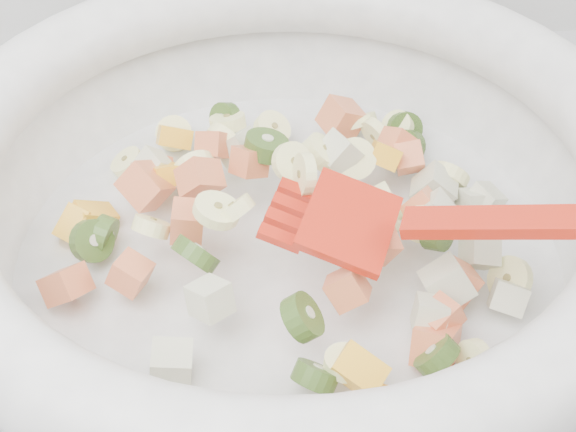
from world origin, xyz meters
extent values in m
cylinder|color=white|center=(-0.07, 1.46, 0.91)|extent=(0.34, 0.34, 0.02)
torus|color=white|center=(-0.07, 1.46, 0.99)|extent=(0.42, 0.42, 0.05)
cylinder|color=#FFFBAA|center=(-0.06, 1.46, 0.98)|extent=(0.01, 0.03, 0.03)
cylinder|color=#FFFBAA|center=(-0.10, 1.57, 0.94)|extent=(0.03, 0.03, 0.02)
cylinder|color=#FFFBAA|center=(-0.01, 1.46, 0.95)|extent=(0.02, 0.03, 0.03)
cylinder|color=#FFFBAA|center=(-0.11, 1.45, 0.97)|extent=(0.03, 0.03, 0.02)
cylinder|color=#FFFBAA|center=(-0.06, 1.49, 0.97)|extent=(0.03, 0.03, 0.03)
cylinder|color=#FFFBAA|center=(-0.10, 1.54, 0.95)|extent=(0.03, 0.03, 0.03)
cylinder|color=#FFFBAA|center=(0.00, 1.55, 0.94)|extent=(0.03, 0.03, 0.03)
cylinder|color=#FFFBAA|center=(-0.10, 1.45, 0.96)|extent=(0.03, 0.03, 0.03)
cylinder|color=#FFFBAA|center=(-0.07, 1.57, 0.94)|extent=(0.04, 0.03, 0.02)
cylinder|color=#FFFBAA|center=(-0.17, 1.55, 0.93)|extent=(0.03, 0.03, 0.02)
cylinder|color=#FFFBAA|center=(0.02, 1.56, 0.93)|extent=(0.02, 0.03, 0.03)
cylinder|color=#FFFBAA|center=(0.02, 1.36, 0.93)|extent=(0.02, 0.03, 0.03)
cylinder|color=#FFFBAA|center=(-0.12, 1.52, 0.95)|extent=(0.03, 0.02, 0.04)
cylinder|color=#FFFBAA|center=(-0.01, 1.57, 0.93)|extent=(0.04, 0.03, 0.03)
cylinder|color=#FFFBAA|center=(0.05, 1.41, 0.93)|extent=(0.03, 0.03, 0.03)
cylinder|color=#FFFBAA|center=(0.01, 1.45, 0.94)|extent=(0.03, 0.02, 0.03)
cylinder|color=#FFFBAA|center=(0.04, 1.51, 0.93)|extent=(0.04, 0.03, 0.03)
cylinder|color=#FFFBAA|center=(-0.15, 1.46, 0.95)|extent=(0.03, 0.03, 0.03)
cylinder|color=#FFFBAA|center=(-0.14, 1.57, 0.93)|extent=(0.03, 0.03, 0.03)
cylinder|color=#FFFBAA|center=(-0.04, 1.51, 0.96)|extent=(0.03, 0.03, 0.02)
cylinder|color=#FFFBAA|center=(-0.01, 1.45, 0.95)|extent=(0.02, 0.03, 0.02)
cylinder|color=#FFFBAA|center=(-0.05, 1.36, 0.94)|extent=(0.02, 0.02, 0.01)
cylinder|color=#FFFBAA|center=(-0.02, 1.50, 0.96)|extent=(0.03, 0.03, 0.03)
cube|color=#FF7950|center=(-0.12, 1.49, 0.96)|extent=(0.03, 0.03, 0.03)
cube|color=#FF7950|center=(-0.02, 1.43, 0.96)|extent=(0.03, 0.03, 0.03)
cube|color=#FF7950|center=(0.02, 1.51, 0.94)|extent=(0.02, 0.02, 0.03)
cube|color=#FF7950|center=(-0.15, 1.50, 0.95)|extent=(0.04, 0.04, 0.04)
cube|color=#FF7950|center=(-0.13, 1.46, 0.95)|extent=(0.02, 0.02, 0.02)
cube|color=#FF7950|center=(0.01, 1.38, 0.94)|extent=(0.03, 0.02, 0.02)
cube|color=#FF7950|center=(-0.02, 1.57, 0.94)|extent=(0.04, 0.03, 0.03)
cube|color=#FF7950|center=(-0.11, 1.34, 0.93)|extent=(0.03, 0.03, 0.03)
cube|color=#FF7950|center=(-0.04, 1.40, 0.95)|extent=(0.03, 0.02, 0.03)
cube|color=#FF7950|center=(-0.15, 1.52, 0.94)|extent=(0.03, 0.03, 0.03)
cube|color=#FF7950|center=(0.01, 1.46, 0.95)|extent=(0.03, 0.03, 0.03)
cube|color=#FF7950|center=(-0.11, 1.53, 0.95)|extent=(0.03, 0.03, 0.03)
cube|color=#FF7950|center=(0.00, 1.37, 0.93)|extent=(0.03, 0.04, 0.03)
cube|color=#FF7950|center=(-0.16, 1.43, 0.94)|extent=(0.03, 0.03, 0.02)
cube|color=#FF7950|center=(-0.20, 1.43, 0.94)|extent=(0.03, 0.03, 0.03)
cube|color=#FF7950|center=(0.01, 1.53, 0.94)|extent=(0.03, 0.03, 0.03)
cube|color=#FF7950|center=(-0.09, 1.51, 0.96)|extent=(0.03, 0.03, 0.03)
cube|color=#FF7950|center=(0.02, 1.41, 0.94)|extent=(0.03, 0.03, 0.03)
cylinder|color=#64A035|center=(0.02, 1.56, 0.93)|extent=(0.03, 0.02, 0.03)
cylinder|color=#64A035|center=(-0.08, 1.51, 0.96)|extent=(0.04, 0.04, 0.02)
cylinder|color=#64A035|center=(0.02, 1.55, 0.93)|extent=(0.03, 0.03, 0.03)
cylinder|color=#64A035|center=(0.00, 1.36, 0.94)|extent=(0.03, 0.03, 0.03)
cylinder|color=#64A035|center=(-0.19, 1.46, 0.94)|extent=(0.03, 0.03, 0.03)
cylinder|color=#64A035|center=(-0.18, 1.47, 0.94)|extent=(0.02, 0.03, 0.03)
cylinder|color=#64A035|center=(-0.10, 1.58, 0.94)|extent=(0.02, 0.03, 0.03)
cylinder|color=#64A035|center=(0.02, 1.45, 0.94)|extent=(0.03, 0.03, 0.03)
cylinder|color=#64A035|center=(-0.12, 1.43, 0.95)|extent=(0.04, 0.03, 0.03)
cylinder|color=#64A035|center=(-0.07, 1.35, 0.93)|extent=(0.03, 0.03, 0.03)
cylinder|color=#64A035|center=(-0.07, 1.38, 0.95)|extent=(0.02, 0.03, 0.03)
cube|color=beige|center=(0.05, 1.40, 0.93)|extent=(0.03, 0.03, 0.03)
cube|color=beige|center=(0.04, 1.43, 0.94)|extent=(0.02, 0.03, 0.03)
cube|color=beige|center=(0.00, 1.38, 0.94)|extent=(0.02, 0.03, 0.02)
cube|color=beige|center=(0.02, 1.45, 0.95)|extent=(0.03, 0.03, 0.03)
cube|color=beige|center=(0.01, 1.41, 0.94)|extent=(0.03, 0.03, 0.04)
cube|color=beige|center=(0.05, 1.48, 0.93)|extent=(0.02, 0.02, 0.02)
cube|color=beige|center=(0.03, 1.49, 0.93)|extent=(0.03, 0.03, 0.03)
cube|color=beige|center=(0.06, 1.48, 0.93)|extent=(0.03, 0.03, 0.03)
cube|color=beige|center=(-0.12, 1.40, 0.95)|extent=(0.03, 0.03, 0.02)
cube|color=beige|center=(0.02, 1.54, 0.93)|extent=(0.03, 0.03, 0.03)
cube|color=beige|center=(-0.09, 1.53, 0.94)|extent=(0.03, 0.03, 0.03)
cube|color=beige|center=(-0.03, 1.50, 0.96)|extent=(0.03, 0.03, 0.03)
cube|color=beige|center=(-0.14, 1.37, 0.93)|extent=(0.02, 0.02, 0.02)
cube|color=beige|center=(-0.15, 1.52, 0.94)|extent=(0.03, 0.03, 0.03)
cube|color=yellow|center=(0.00, 1.51, 0.95)|extent=(0.02, 0.03, 0.03)
cube|color=yellow|center=(-0.03, 1.33, 0.93)|extent=(0.02, 0.03, 0.02)
cube|color=yellow|center=(-0.20, 1.49, 0.93)|extent=(0.03, 0.03, 0.03)
cube|color=yellow|center=(-0.19, 1.49, 0.93)|extent=(0.03, 0.03, 0.02)
cube|color=yellow|center=(-0.04, 1.35, 0.94)|extent=(0.03, 0.03, 0.03)
cube|color=yellow|center=(-0.14, 1.56, 0.94)|extent=(0.03, 0.02, 0.03)
cube|color=yellow|center=(-0.14, 1.51, 0.94)|extent=(0.03, 0.03, 0.03)
cube|color=red|center=(-0.04, 1.43, 0.97)|extent=(0.07, 0.07, 0.02)
cube|color=red|center=(-0.06, 1.46, 0.97)|extent=(0.03, 0.02, 0.01)
cube|color=red|center=(-0.07, 1.45, 0.97)|extent=(0.03, 0.02, 0.01)
cube|color=red|center=(-0.07, 1.43, 0.97)|extent=(0.03, 0.02, 0.01)
cube|color=red|center=(-0.08, 1.42, 0.97)|extent=(0.03, 0.02, 0.01)
camera|label=1|loc=(-0.11, 1.08, 1.30)|focal=55.00mm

